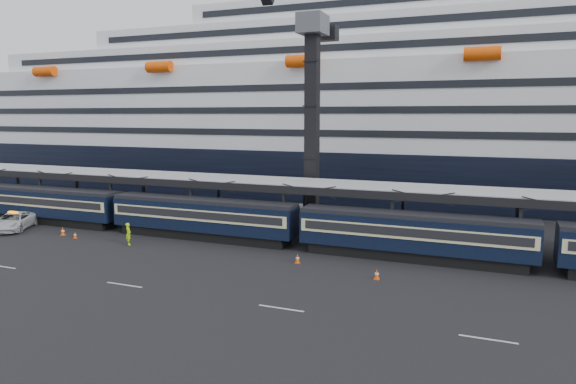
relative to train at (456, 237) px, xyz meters
The scene contains 11 objects.
ground 11.25m from the train, 65.06° to the right, with size 260.00×260.00×0.00m, color black.
train is the anchor object (origin of this frame).
canopy 6.85m from the train, 40.71° to the left, with size 130.00×6.25×5.53m.
cruise_ship 37.56m from the train, 84.34° to the left, with size 214.09×28.84×34.00m.
crane_dark_near 20.10m from the train, 150.76° to the left, with size 4.50×17.75×35.08m.
pickup_truck 43.95m from the train, behind, with size 2.95×6.40×1.78m, color silver.
worker 28.87m from the train, behind, with size 0.75×0.49×2.05m, color #BBFF0D.
traffic_cone_a 35.30m from the train, behind, with size 0.33×0.33×0.67m.
traffic_cone_b 37.31m from the train, behind, with size 0.43×0.43×0.86m.
traffic_cone_c 12.80m from the train, 159.67° to the right, with size 0.39×0.39×0.79m.
traffic_cone_d 8.15m from the train, 129.41° to the right, with size 0.39×0.39×0.78m.
Camera 1 is at (-2.37, -32.08, 11.91)m, focal length 32.00 mm.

